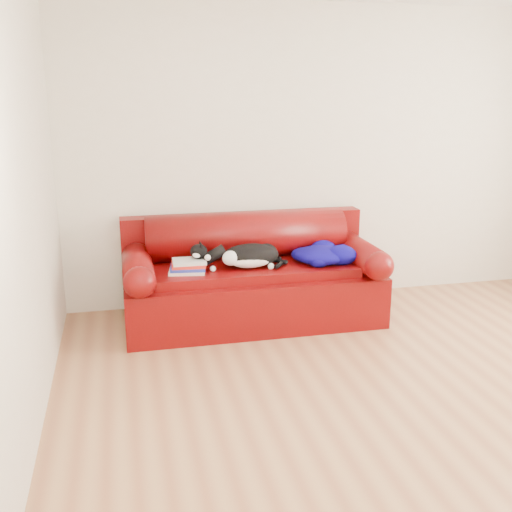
{
  "coord_description": "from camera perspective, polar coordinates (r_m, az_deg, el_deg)",
  "views": [
    {
      "loc": [
        -1.73,
        -3.14,
        1.89
      ],
      "look_at": [
        -0.7,
        1.35,
        0.6
      ],
      "focal_mm": 42.0,
      "sensor_mm": 36.0,
      "label": 1
    }
  ],
  "objects": [
    {
      "name": "ground",
      "position": [
        4.05,
        14.45,
        -12.73
      ],
      "size": [
        4.5,
        4.5,
        0.0
      ],
      "primitive_type": "plane",
      "color": "brown",
      "rests_on": "ground"
    },
    {
      "name": "room_shell",
      "position": [
        3.66,
        17.88,
        11.41
      ],
      "size": [
        4.52,
        4.02,
        2.61
      ],
      "color": "beige",
      "rests_on": "ground"
    },
    {
      "name": "sofa_base",
      "position": [
        5.02,
        -0.37,
        -3.57
      ],
      "size": [
        2.1,
        0.9,
        0.5
      ],
      "color": "#3F0302",
      "rests_on": "ground"
    },
    {
      "name": "sofa_back",
      "position": [
        5.16,
        -0.96,
        0.49
      ],
      "size": [
        2.1,
        1.01,
        0.88
      ],
      "color": "#3F0302",
      "rests_on": "ground"
    },
    {
      "name": "book_stack",
      "position": [
        4.72,
        -6.48,
        -0.97
      ],
      "size": [
        0.31,
        0.26,
        0.1
      ],
      "rotation": [
        0.0,
        0.0,
        -0.1
      ],
      "color": "beige",
      "rests_on": "sofa_base"
    },
    {
      "name": "cat",
      "position": [
        4.8,
        -0.57,
        -0.04
      ],
      "size": [
        0.68,
        0.32,
        0.24
      ],
      "rotation": [
        0.0,
        0.0,
        0.16
      ],
      "color": "black",
      "rests_on": "sofa_base"
    },
    {
      "name": "blanket",
      "position": [
        4.98,
        6.37,
        0.2
      ],
      "size": [
        0.53,
        0.47,
        0.16
      ],
      "rotation": [
        0.0,
        0.0,
        -0.13
      ],
      "color": "#08024A",
      "rests_on": "sofa_base"
    }
  ]
}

